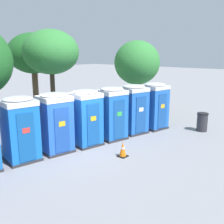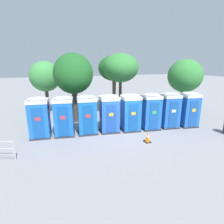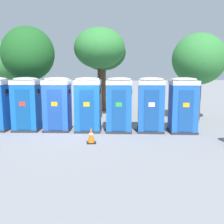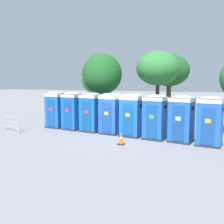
% 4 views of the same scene
% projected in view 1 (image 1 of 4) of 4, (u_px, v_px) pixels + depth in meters
% --- Properties ---
extents(ground_plane, '(120.00, 120.00, 0.00)m').
position_uv_depth(ground_plane, '(74.00, 149.00, 11.53)').
color(ground_plane, gray).
extents(portapotty_2, '(1.38, 1.36, 2.54)m').
position_uv_depth(portapotty_2, '(20.00, 129.00, 10.04)').
color(portapotty_2, '#2D2D33').
rests_on(portapotty_2, ground).
extents(portapotty_3, '(1.40, 1.38, 2.54)m').
position_uv_depth(portapotty_3, '(55.00, 122.00, 10.93)').
color(portapotty_3, '#2D2D33').
rests_on(portapotty_3, ground).
extents(portapotty_4, '(1.38, 1.37, 2.54)m').
position_uv_depth(portapotty_4, '(86.00, 117.00, 11.77)').
color(portapotty_4, '#2D2D33').
rests_on(portapotty_4, ground).
extents(portapotty_5, '(1.41, 1.41, 2.54)m').
position_uv_depth(portapotty_5, '(112.00, 113.00, 12.63)').
color(portapotty_5, '#2D2D33').
rests_on(portapotty_5, ground).
extents(portapotty_6, '(1.45, 1.43, 2.54)m').
position_uv_depth(portapotty_6, '(134.00, 109.00, 13.56)').
color(portapotty_6, '#2D2D33').
rests_on(portapotty_6, ground).
extents(portapotty_7, '(1.41, 1.39, 2.54)m').
position_uv_depth(portapotty_7, '(154.00, 106.00, 14.37)').
color(portapotty_7, '#2D2D33').
rests_on(portapotty_7, ground).
extents(street_tree_0, '(3.02, 3.02, 5.36)m').
position_uv_depth(street_tree_0, '(51.00, 52.00, 14.15)').
color(street_tree_0, '#4C3826').
rests_on(street_tree_0, ground).
extents(street_tree_2, '(2.96, 2.96, 4.90)m').
position_uv_depth(street_tree_2, '(137.00, 63.00, 17.07)').
color(street_tree_2, brown).
rests_on(street_tree_2, ground).
extents(street_tree_3, '(3.14, 3.14, 5.32)m').
position_uv_depth(street_tree_3, '(33.00, 54.00, 16.16)').
color(street_tree_3, brown).
rests_on(street_tree_3, ground).
extents(trash_can, '(0.59, 0.59, 0.99)m').
position_uv_depth(trash_can, '(202.00, 122.00, 14.01)').
color(trash_can, '#2D2D33').
rests_on(trash_can, ground).
extents(traffic_cone, '(0.36, 0.36, 0.64)m').
position_uv_depth(traffic_cone, '(123.00, 149.00, 10.59)').
color(traffic_cone, black).
rests_on(traffic_cone, ground).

